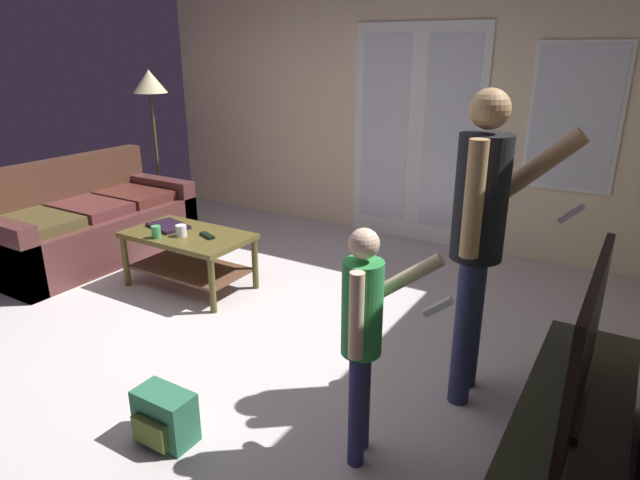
# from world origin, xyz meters

# --- Properties ---
(ground_plane) EXTENTS (5.32, 5.38, 0.02)m
(ground_plane) POSITION_xyz_m (0.00, 0.00, -0.01)
(ground_plane) COLOR #BBB1B1
(wall_back_with_doors) EXTENTS (5.32, 0.09, 2.69)m
(wall_back_with_doors) POSITION_xyz_m (0.08, 2.65, 1.30)
(wall_back_with_doors) COLOR beige
(wall_back_with_doors) RESTS_ON ground_plane
(leather_couch) EXTENTS (0.91, 1.84, 0.89)m
(leather_couch) POSITION_xyz_m (-1.95, 0.54, 0.30)
(leather_couch) COLOR #4E2927
(leather_couch) RESTS_ON ground_plane
(coffee_table) EXTENTS (1.01, 0.58, 0.47)m
(coffee_table) POSITION_xyz_m (-0.65, 0.52, 0.34)
(coffee_table) COLOR #50461F
(coffee_table) RESTS_ON ground_plane
(tv_stand) EXTENTS (0.44, 1.78, 0.41)m
(tv_stand) POSITION_xyz_m (2.32, -0.29, 0.20)
(tv_stand) COLOR black
(tv_stand) RESTS_ON ground_plane
(flat_screen_tv) EXTENTS (0.08, 1.03, 0.67)m
(flat_screen_tv) POSITION_xyz_m (2.32, -0.28, 0.75)
(flat_screen_tv) COLOR black
(flat_screen_tv) RESTS_ON tv_stand
(person_adult) EXTENTS (0.60, 0.49, 1.69)m
(person_adult) POSITION_xyz_m (1.73, 0.25, 1.01)
(person_adult) COLOR navy
(person_adult) RESTS_ON ground_plane
(person_child) EXTENTS (0.43, 0.39, 1.15)m
(person_child) POSITION_xyz_m (1.45, -0.50, 0.69)
(person_child) COLOR navy
(person_child) RESTS_ON ground_plane
(floor_lamp) EXTENTS (0.36, 0.36, 1.65)m
(floor_lamp) POSITION_xyz_m (-2.26, 1.74, 1.44)
(floor_lamp) COLOR #3B2D21
(floor_lamp) RESTS_ON ground_plane
(backpack) EXTENTS (0.30, 0.21, 0.27)m
(backpack) POSITION_xyz_m (0.57, -0.92, 0.13)
(backpack) COLOR #2A6546
(backpack) RESTS_ON ground_plane
(laptop_closed) EXTENTS (0.39, 0.30, 0.03)m
(laptop_closed) POSITION_xyz_m (-0.88, 0.55, 0.48)
(laptop_closed) COLOR black
(laptop_closed) RESTS_ON coffee_table
(cup_near_edge) EXTENTS (0.08, 0.08, 0.09)m
(cup_near_edge) POSITION_xyz_m (-0.63, 0.45, 0.51)
(cup_near_edge) COLOR white
(cup_near_edge) RESTS_ON coffee_table
(cup_by_laptop) EXTENTS (0.07, 0.07, 0.10)m
(cup_by_laptop) POSITION_xyz_m (-0.77, 0.32, 0.51)
(cup_by_laptop) COLOR #3A954F
(cup_by_laptop) RESTS_ON coffee_table
(tv_remote_black) EXTENTS (0.18, 0.11, 0.02)m
(tv_remote_black) POSITION_xyz_m (-0.45, 0.54, 0.48)
(tv_remote_black) COLOR black
(tv_remote_black) RESTS_ON coffee_table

